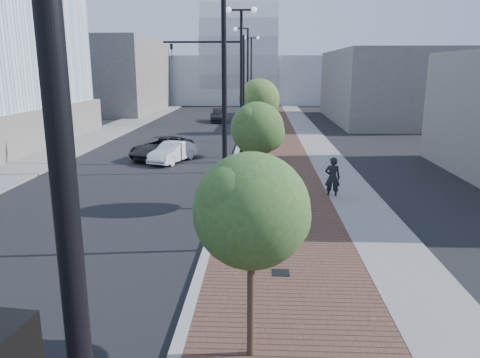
{
  "coord_description": "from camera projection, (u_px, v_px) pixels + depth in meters",
  "views": [
    {
      "loc": [
        1.78,
        -4.62,
        6.02
      ],
      "look_at": [
        1.0,
        12.0,
        2.0
      ],
      "focal_mm": 34.45,
      "sensor_mm": 36.0,
      "label": 1
    }
  ],
  "objects": [
    {
      "name": "traffic_mast",
      "position": [
        229.0,
        85.0,
        29.1
      ],
      "size": [
        5.09,
        0.2,
        8.0
      ],
      "color": "black",
      "rests_on": "ground"
    },
    {
      "name": "tree_2",
      "position": [
        260.0,
        99.0,
        31.22
      ],
      "size": [
        2.76,
        2.76,
        5.35
      ],
      "color": "#382619",
      "rests_on": "ground"
    },
    {
      "name": "tree_3",
      "position": [
        260.0,
        97.0,
        43.01
      ],
      "size": [
        2.61,
        2.6,
        4.67
      ],
      "color": "#382619",
      "rests_on": "ground"
    },
    {
      "name": "white_sedan",
      "position": [
        173.0,
        152.0,
        30.1
      ],
      "size": [
        2.75,
        4.31,
        1.34
      ],
      "primitive_type": "imported",
      "rotation": [
        0.0,
        0.0,
        -0.36
      ],
      "color": "silver",
      "rests_on": "ground"
    },
    {
      "name": "west_sidewalk",
      "position": [
        112.0,
        130.0,
        45.4
      ],
      "size": [
        4.0,
        140.0,
        0.12
      ],
      "primitive_type": "cube",
      "color": "slate",
      "rests_on": "ground"
    },
    {
      "name": "sidewalk",
      "position": [
        279.0,
        131.0,
        44.65
      ],
      "size": [
        7.0,
        140.0,
        0.12
      ],
      "primitive_type": "cube",
      "color": "#4C2D23",
      "rests_on": "ground"
    },
    {
      "name": "streetlight_1",
      "position": [
        221.0,
        122.0,
        14.65
      ],
      "size": [
        1.44,
        0.56,
        9.21
      ],
      "color": "black",
      "rests_on": "ground"
    },
    {
      "name": "concrete_strip",
      "position": [
        307.0,
        131.0,
        44.52
      ],
      "size": [
        2.4,
        140.0,
        0.13
      ],
      "primitive_type": "cube",
      "color": "slate",
      "rests_on": "ground"
    },
    {
      "name": "streetlight_4",
      "position": [
        251.0,
        80.0,
        49.49
      ],
      "size": [
        1.72,
        0.56,
        9.28
      ],
      "color": "black",
      "rests_on": "ground"
    },
    {
      "name": "dark_car_far",
      "position": [
        219.0,
        116.0,
        52.93
      ],
      "size": [
        2.39,
        4.91,
        1.38
      ],
      "primitive_type": "imported",
      "rotation": [
        0.0,
        0.0,
        0.1
      ],
      "color": "black",
      "rests_on": "ground"
    },
    {
      "name": "utility_cover_1",
      "position": [
        281.0,
        273.0,
        13.61
      ],
      "size": [
        0.5,
        0.5,
        0.02
      ],
      "primitive_type": "cube",
      "color": "black",
      "rests_on": "sidewalk"
    },
    {
      "name": "tree_1",
      "position": [
        258.0,
        129.0,
        19.68
      ],
      "size": [
        2.35,
        2.29,
        4.65
      ],
      "color": "#382619",
      "rests_on": "ground"
    },
    {
      "name": "streetlight_0",
      "position": [
        71.0,
        264.0,
        2.88
      ],
      "size": [
        1.72,
        0.56,
        9.28
      ],
      "color": "black",
      "rests_on": "ground"
    },
    {
      "name": "tree_0",
      "position": [
        254.0,
        211.0,
        9.04
      ],
      "size": [
        2.38,
        2.32,
        4.46
      ],
      "color": "#382619",
      "rests_on": "ground"
    },
    {
      "name": "dark_car_mid",
      "position": [
        162.0,
        148.0,
        31.46
      ],
      "size": [
        4.28,
        5.75,
        1.45
      ],
      "primitive_type": "imported",
      "rotation": [
        0.0,
        0.0,
        -0.41
      ],
      "color": "black",
      "rests_on": "ground"
    },
    {
      "name": "pedestrian",
      "position": [
        332.0,
        178.0,
        21.65
      ],
      "size": [
        0.77,
        0.55,
        1.98
      ],
      "primitive_type": "imported",
      "rotation": [
        0.0,
        0.0,
        3.04
      ],
      "color": "black",
      "rests_on": "ground"
    },
    {
      "name": "streetlight_3",
      "position": [
        246.0,
        89.0,
        37.95
      ],
      "size": [
        1.44,
        0.56,
        9.21
      ],
      "color": "black",
      "rests_on": "ground"
    },
    {
      "name": "commercial_block_nw",
      "position": [
        106.0,
        76.0,
        63.98
      ],
      "size": [
        14.0,
        20.0,
        10.0
      ],
      "primitive_type": "cube",
      "color": "#615C57",
      "rests_on": "ground"
    },
    {
      "name": "convention_center",
      "position": [
        242.0,
        68.0,
        87.2
      ],
      "size": [
        50.0,
        30.0,
        50.0
      ],
      "color": "#A2A6AC",
      "rests_on": "ground"
    },
    {
      "name": "commercial_block_ne",
      "position": [
        386.0,
        86.0,
        52.86
      ],
      "size": [
        12.0,
        22.0,
        8.0
      ],
      "primitive_type": "cube",
      "color": "#5F5B56",
      "rests_on": "ground"
    },
    {
      "name": "utility_cover_2",
      "position": [
        273.0,
        183.0,
        24.29
      ],
      "size": [
        0.5,
        0.5,
        0.02
      ],
      "primitive_type": "cube",
      "color": "black",
      "rests_on": "sidewalk"
    },
    {
      "name": "curb",
      "position": [
        243.0,
        131.0,
        44.8
      ],
      "size": [
        0.3,
        140.0,
        0.14
      ],
      "primitive_type": "cube",
      "color": "gray",
      "rests_on": "ground"
    },
    {
      "name": "streetlight_2",
      "position": [
        241.0,
        90.0,
        26.18
      ],
      "size": [
        1.72,
        0.56,
        9.28
      ],
      "color": "black",
      "rests_on": "ground"
    }
  ]
}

